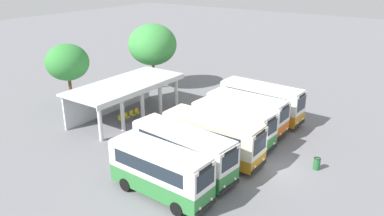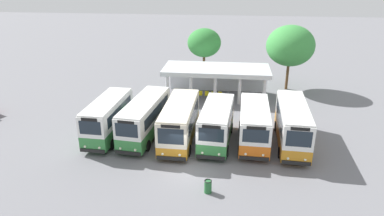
% 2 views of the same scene
% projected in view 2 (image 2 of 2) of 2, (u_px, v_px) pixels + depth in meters
% --- Properties ---
extents(ground_plane, '(180.00, 180.00, 0.00)m').
position_uv_depth(ground_plane, '(186.00, 169.00, 25.18)').
color(ground_plane, slate).
extents(city_bus_nearest_orange, '(2.43, 7.16, 3.34)m').
position_uv_depth(city_bus_nearest_orange, '(108.00, 117.00, 29.38)').
color(city_bus_nearest_orange, black).
rests_on(city_bus_nearest_orange, ground).
extents(city_bus_second_in_row, '(2.94, 8.19, 3.29)m').
position_uv_depth(city_bus_second_in_row, '(145.00, 117.00, 29.48)').
color(city_bus_second_in_row, black).
rests_on(city_bus_second_in_row, ground).
extents(city_bus_middle_cream, '(2.53, 7.91, 3.31)m').
position_uv_depth(city_bus_middle_cream, '(180.00, 121.00, 28.70)').
color(city_bus_middle_cream, black).
rests_on(city_bus_middle_cream, ground).
extents(city_bus_fourth_amber, '(2.73, 7.03, 3.22)m').
position_uv_depth(city_bus_fourth_amber, '(217.00, 123.00, 28.37)').
color(city_bus_fourth_amber, black).
rests_on(city_bus_fourth_amber, ground).
extents(city_bus_fifth_blue, '(2.55, 7.15, 3.19)m').
position_uv_depth(city_bus_fifth_blue, '(254.00, 123.00, 28.35)').
color(city_bus_fifth_blue, black).
rests_on(city_bus_fifth_blue, ground).
extents(city_bus_far_end_green, '(2.54, 7.98, 3.42)m').
position_uv_depth(city_bus_far_end_green, '(293.00, 123.00, 28.06)').
color(city_bus_far_end_green, black).
rests_on(city_bus_far_end_green, ground).
extents(terminal_canopy, '(11.63, 5.09, 3.40)m').
position_uv_depth(terminal_canopy, '(217.00, 74.00, 38.97)').
color(terminal_canopy, silver).
rests_on(terminal_canopy, ground).
extents(waiting_chair_end_by_column, '(0.45, 0.45, 0.86)m').
position_uv_depth(waiting_chair_end_by_column, '(200.00, 94.00, 38.72)').
color(waiting_chair_end_by_column, slate).
rests_on(waiting_chair_end_by_column, ground).
extents(waiting_chair_second_from_end, '(0.45, 0.45, 0.86)m').
position_uv_depth(waiting_chair_second_from_end, '(207.00, 94.00, 38.65)').
color(waiting_chair_second_from_end, slate).
rests_on(waiting_chair_second_from_end, ground).
extents(waiting_chair_middle_seat, '(0.45, 0.45, 0.86)m').
position_uv_depth(waiting_chair_middle_seat, '(213.00, 95.00, 38.52)').
color(waiting_chair_middle_seat, slate).
rests_on(waiting_chair_middle_seat, ground).
extents(waiting_chair_fourth_seat, '(0.45, 0.45, 0.86)m').
position_uv_depth(waiting_chair_fourth_seat, '(220.00, 95.00, 38.45)').
color(waiting_chair_fourth_seat, slate).
rests_on(waiting_chair_fourth_seat, ground).
extents(roadside_tree_behind_canopy, '(4.17, 4.17, 6.70)m').
position_uv_depth(roadside_tree_behind_canopy, '(204.00, 43.00, 43.23)').
color(roadside_tree_behind_canopy, brown).
rests_on(roadside_tree_behind_canopy, ground).
extents(roadside_tree_east_of_canopy, '(5.52, 5.52, 7.59)m').
position_uv_depth(roadside_tree_east_of_canopy, '(290.00, 46.00, 40.03)').
color(roadside_tree_east_of_canopy, brown).
rests_on(roadside_tree_east_of_canopy, ground).
extents(litter_bin_apron, '(0.49, 0.49, 0.90)m').
position_uv_depth(litter_bin_apron, '(208.00, 186.00, 22.41)').
color(litter_bin_apron, '#266633').
rests_on(litter_bin_apron, ground).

